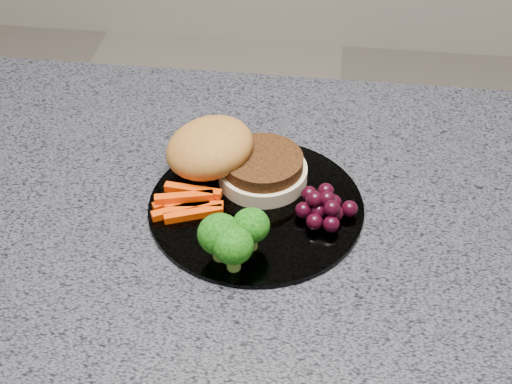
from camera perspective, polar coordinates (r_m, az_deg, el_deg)
countertop at (r=0.88m, az=7.31°, el=-2.72°), size 1.20×0.60×0.04m
plate at (r=0.86m, az=0.00°, el=-1.15°), size 0.26×0.26×0.01m
burger at (r=0.89m, az=-2.22°, el=2.72°), size 0.18×0.13×0.06m
carrot_sticks at (r=0.85m, az=-5.46°, el=-0.82°), size 0.09×0.07×0.02m
broccoli at (r=0.77m, az=-1.90°, el=-3.55°), size 0.08×0.08×0.06m
grape_bunch at (r=0.84m, az=5.43°, el=-1.16°), size 0.07×0.07×0.03m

